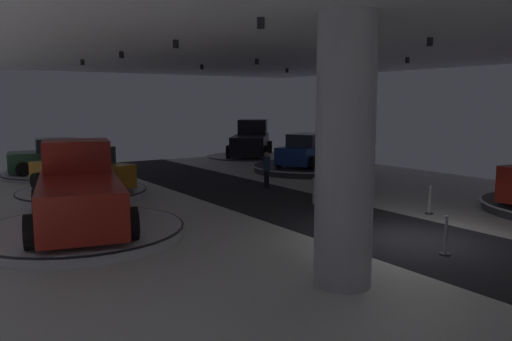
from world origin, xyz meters
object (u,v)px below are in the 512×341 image
Objects in this scene: pickup_truck_deep_right at (251,141)px; display_car_deep_left at (54,157)px; display_platform_deep_right at (250,157)px; visitor_walking_near at (267,167)px; column_left at (345,153)px; display_platform_far_left at (83,193)px; column_right at (344,126)px; display_platform_far_right at (308,168)px; display_platform_deep_left at (54,174)px; display_car_far_left at (82,171)px; pickup_truck_mid_left at (79,192)px; display_platform_mid_left at (81,232)px; display_car_far_right at (308,151)px.

pickup_truck_deep_right reaches higher than display_car_deep_left.
display_platform_deep_right is 3.57× the size of visitor_walking_near.
display_platform_far_left is (-1.82, 12.71, -2.57)m from column_left.
display_platform_far_right is (2.87, 5.75, -2.56)m from column_right.
display_car_deep_left reaches higher than display_platform_far_left.
pickup_truck_deep_right reaches higher than display_platform_deep_left.
display_car_deep_left is 6.75m from display_car_far_left.
display_platform_mid_left is at bearing -103.25° from pickup_truck_mid_left.
pickup_truck_deep_right is at bearing 73.45° from column_right.
display_platform_mid_left is 15.57m from display_platform_far_right.
pickup_truck_mid_left reaches higher than display_car_deep_left.
column_left reaches higher than display_platform_far_right.
display_car_far_right reaches higher than display_platform_far_right.
display_car_far_left is at bearing -175.24° from display_platform_far_right.
display_platform_far_right is at bearing -96.00° from display_platform_deep_right.
display_platform_mid_left is at bearing -99.36° from display_platform_deep_left.
display_platform_deep_left is at bearing 170.96° from display_car_deep_left.
column_right is 1.01× the size of pickup_truck_deep_right.
display_platform_deep_right is at bearing 30.75° from display_platform_far_left.
display_platform_far_right is (-0.71, -6.73, 0.06)m from display_platform_deep_right.
pickup_truck_mid_left is (0.07, 0.31, 1.07)m from display_platform_mid_left.
display_platform_far_left is 0.91m from display_car_far_left.
display_car_far_right is at bearing -25.92° from display_car_deep_left.
column_left reaches higher than display_car_far_left.
display_platform_mid_left is (-3.48, 6.76, -2.58)m from column_left.
pickup_truck_deep_right reaches higher than display_car_far_left.
pickup_truck_mid_left is 15.34m from display_car_far_right.
display_platform_deep_right is at bearing 4.57° from display_platform_deep_left.
column_left is 19.65m from display_platform_deep_left.
column_left is 3.46× the size of visitor_walking_near.
pickup_truck_mid_left is 9.62m from visitor_walking_near.
column_right is 3.81m from visitor_walking_near.
display_car_far_left is at bearing -149.14° from display_platform_deep_right.
display_platform_mid_left is at bearing -153.52° from display_platform_far_right.
display_platform_far_left is at bearing -93.85° from display_car_deep_left.
pickup_truck_mid_left reaches higher than pickup_truck_deep_right.
display_platform_far_left is (-0.42, -6.72, 0.06)m from display_platform_deep_left.
display_platform_mid_left is (-14.84, -13.92, -0.99)m from pickup_truck_deep_right.
display_platform_far_left is 1.08× the size of display_car_far_left.
display_platform_far_left is (-9.40, 4.76, -2.57)m from column_right.
display_car_far_right is at bearing -96.22° from display_platform_deep_right.
pickup_truck_mid_left is 0.95× the size of display_platform_far_right.
visitor_walking_near reaches higher than display_platform_far_right.
display_platform_far_left reaches higher than display_platform_mid_left.
pickup_truck_deep_right reaches higher than display_platform_far_right.
pickup_truck_deep_right is 0.92× the size of display_platform_far_right.
display_platform_deep_left is 0.88× the size of pickup_truck_mid_left.
display_car_far_right is 0.93× the size of display_platform_far_left.
column_left is at bearing -62.72° from display_platform_mid_left.
display_platform_deep_left is 6.83m from display_car_far_left.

